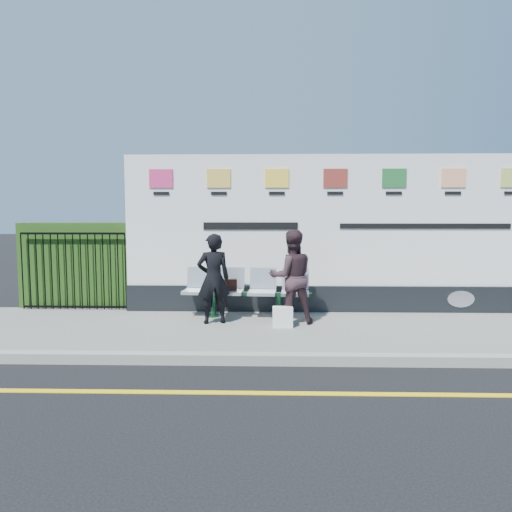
{
  "coord_description": "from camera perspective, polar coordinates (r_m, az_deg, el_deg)",
  "views": [
    {
      "loc": [
        -0.77,
        -4.93,
        2.0
      ],
      "look_at": [
        -0.98,
        3.17,
        1.25
      ],
      "focal_mm": 32.0,
      "sensor_mm": 36.0,
      "label": 1
    }
  ],
  "objects": [
    {
      "name": "railing",
      "position": [
        9.63,
        -21.82,
        -1.71
      ],
      "size": [
        2.05,
        0.06,
        1.54
      ],
      "primitive_type": null,
      "color": "black",
      "rests_on": "pavement"
    },
    {
      "name": "hedge",
      "position": [
        10.03,
        -20.83,
        -0.95
      ],
      "size": [
        2.35,
        0.7,
        1.7
      ],
      "primitive_type": "cube",
      "color": "#224514",
      "rests_on": "pavement"
    },
    {
      "name": "pavement",
      "position": [
        7.72,
        7.25,
        -9.32
      ],
      "size": [
        14.0,
        3.0,
        0.12
      ],
      "primitive_type": "cube",
      "color": "slate",
      "rests_on": "ground"
    },
    {
      "name": "ground",
      "position": [
        5.38,
        10.04,
        -16.64
      ],
      "size": [
        80.0,
        80.0,
        0.0
      ],
      "primitive_type": "plane",
      "color": "black"
    },
    {
      "name": "handbag_brown",
      "position": [
        8.32,
        -3.35,
        -3.6
      ],
      "size": [
        0.29,
        0.16,
        0.21
      ],
      "primitive_type": "cube",
      "rotation": [
        0.0,
        0.0,
        0.17
      ],
      "color": "black",
      "rests_on": "bench"
    },
    {
      "name": "woman_right",
      "position": [
        7.84,
        4.46,
        -2.62
      ],
      "size": [
        0.88,
        0.74,
        1.61
      ],
      "primitive_type": "imported",
      "rotation": [
        0.0,
        0.0,
        3.33
      ],
      "color": "#342227",
      "rests_on": "pavement"
    },
    {
      "name": "kerb",
      "position": [
        6.28,
        8.66,
        -12.66
      ],
      "size": [
        14.0,
        0.18,
        0.14
      ],
      "primitive_type": "cube",
      "color": "gray",
      "rests_on": "ground"
    },
    {
      "name": "bench",
      "position": [
        8.34,
        -1.3,
        -6.02
      ],
      "size": [
        2.32,
        0.76,
        0.49
      ],
      "primitive_type": null,
      "rotation": [
        0.0,
        0.0,
        -0.07
      ],
      "color": "silver",
      "rests_on": "pavement"
    },
    {
      "name": "billboard",
      "position": [
        8.89,
        9.68,
        1.47
      ],
      "size": [
        8.0,
        0.3,
        3.0
      ],
      "color": "black",
      "rests_on": "pavement"
    },
    {
      "name": "yellow_line",
      "position": [
        5.37,
        10.04,
        -16.6
      ],
      "size": [
        14.0,
        0.1,
        0.01
      ],
      "primitive_type": "cube",
      "color": "yellow",
      "rests_on": "ground"
    },
    {
      "name": "woman_left",
      "position": [
        7.85,
        -5.34,
        -2.83
      ],
      "size": [
        0.64,
        0.5,
        1.55
      ],
      "primitive_type": "imported",
      "rotation": [
        0.0,
        0.0,
        3.4
      ],
      "color": "black",
      "rests_on": "pavement"
    },
    {
      "name": "carrier_bag_white",
      "position": [
        7.68,
        3.35,
        -7.61
      ],
      "size": [
        0.33,
        0.2,
        0.33
      ],
      "primitive_type": "cube",
      "color": "silver",
      "rests_on": "pavement"
    }
  ]
}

